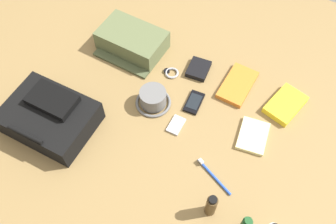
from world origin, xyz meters
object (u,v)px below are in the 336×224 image
(travel_guidebook, at_px, (238,85))
(toothbrush, at_px, (212,175))
(toiletry_pouch, at_px, (132,41))
(bucket_hat, at_px, (153,99))
(backpack, at_px, (50,116))
(notepad, at_px, (253,136))
(cell_phone, at_px, (194,102))
(paperback_novel, at_px, (285,105))
(cologne_bottle, at_px, (211,205))
(media_player, at_px, (176,125))
(wristwatch, at_px, (171,73))
(wallet, at_px, (198,69))

(travel_guidebook, height_order, toothbrush, same)
(toiletry_pouch, height_order, bucket_hat, toiletry_pouch)
(backpack, xyz_separation_m, notepad, (-0.76, -0.30, -0.05))
(cell_phone, relative_size, notepad, 0.76)
(paperback_novel, relative_size, notepad, 1.35)
(bucket_hat, height_order, travel_guidebook, bucket_hat)
(cologne_bottle, relative_size, toothbrush, 0.76)
(notepad, bearing_deg, toiletry_pouch, -23.70)
(toothbrush, xyz_separation_m, notepad, (-0.08, -0.22, 0.00))
(cell_phone, bearing_deg, media_player, 81.27)
(toiletry_pouch, bearing_deg, cologne_bottle, 138.48)
(notepad, bearing_deg, bucket_hat, -2.55)
(bucket_hat, height_order, paperback_novel, bucket_hat)
(travel_guidebook, bearing_deg, wristwatch, 12.72)
(wristwatch, bearing_deg, cell_phone, 147.59)
(travel_guidebook, xyz_separation_m, media_player, (0.15, 0.30, -0.00))
(bucket_hat, bearing_deg, travel_guidebook, -140.00)
(cell_phone, height_order, notepad, notepad)
(notepad, bearing_deg, backpack, 15.01)
(cologne_bottle, distance_m, wallet, 0.64)
(paperback_novel, distance_m, travel_guidebook, 0.22)
(wristwatch, height_order, toothbrush, toothbrush)
(toiletry_pouch, relative_size, toothbrush, 1.85)
(bucket_hat, xyz_separation_m, toothbrush, (-0.35, 0.19, -0.03))
(wristwatch, xyz_separation_m, wallet, (-0.10, -0.07, 0.01))
(travel_guidebook, distance_m, notepad, 0.25)
(wallet, bearing_deg, backpack, 46.35)
(cell_phone, bearing_deg, cologne_bottle, 121.06)
(backpack, bearing_deg, bucket_hat, -139.91)
(cell_phone, distance_m, wristwatch, 0.19)
(cologne_bottle, xyz_separation_m, wallet, (0.29, -0.57, -0.05))
(media_player, bearing_deg, toiletry_pouch, -38.37)
(toiletry_pouch, bearing_deg, wallet, -177.82)
(cologne_bottle, height_order, travel_guidebook, cologne_bottle)
(bucket_hat, distance_m, wallet, 0.27)
(bucket_hat, height_order, wallet, bucket_hat)
(media_player, bearing_deg, paperback_novel, -142.24)
(backpack, distance_m, toothbrush, 0.68)
(cologne_bottle, relative_size, paperback_novel, 0.63)
(backpack, height_order, media_player, backpack)
(toiletry_pouch, distance_m, paperback_novel, 0.74)
(media_player, xyz_separation_m, wallet, (0.03, -0.30, 0.01))
(toothbrush, bearing_deg, wristwatch, -46.24)
(backpack, xyz_separation_m, wallet, (-0.42, -0.52, -0.04))
(wristwatch, bearing_deg, wallet, -146.05)
(paperback_novel, xyz_separation_m, notepad, (0.07, 0.20, -0.01))
(backpack, height_order, wallet, backpack)
(media_player, xyz_separation_m, notepad, (-0.30, -0.09, 0.00))
(backpack, height_order, travel_guidebook, backpack)
(cell_phone, relative_size, media_player, 1.35)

